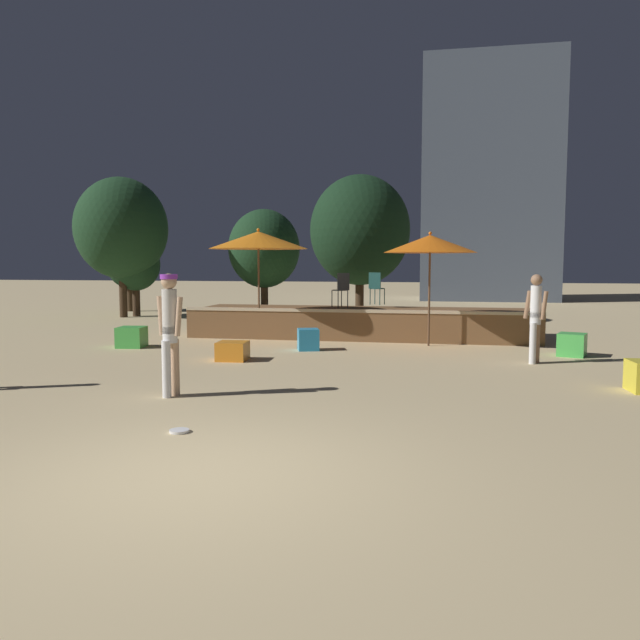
# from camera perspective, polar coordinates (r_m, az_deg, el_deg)

# --- Properties ---
(ground_plane) EXTENTS (120.00, 120.00, 0.00)m
(ground_plane) POSITION_cam_1_polar(r_m,az_deg,el_deg) (6.13, -11.29, -13.72)
(ground_plane) COLOR #D1B784
(wooden_deck) EXTENTS (9.07, 2.51, 0.82)m
(wooden_deck) POSITION_cam_1_polar(r_m,az_deg,el_deg) (16.90, 3.89, -0.25)
(wooden_deck) COLOR brown
(wooden_deck) RESTS_ON ground
(patio_umbrella_0) EXTENTS (2.54, 2.54, 2.87)m
(patio_umbrella_0) POSITION_cam_1_polar(r_m,az_deg,el_deg) (16.18, -5.66, 7.27)
(patio_umbrella_0) COLOR brown
(patio_umbrella_0) RESTS_ON ground
(patio_umbrella_1) EXTENTS (2.21, 2.21, 2.72)m
(patio_umbrella_1) POSITION_cam_1_polar(r_m,az_deg,el_deg) (15.08, 10.03, 6.86)
(patio_umbrella_1) COLOR brown
(patio_umbrella_1) RESTS_ON ground
(cube_seat_0) EXTENTS (0.67, 0.67, 0.48)m
(cube_seat_0) POSITION_cam_1_polar(r_m,az_deg,el_deg) (15.34, -16.84, -1.50)
(cube_seat_0) COLOR #4CC651
(cube_seat_0) RESTS_ON ground
(cube_seat_1) EXTENTS (0.58, 0.58, 0.49)m
(cube_seat_1) POSITION_cam_1_polar(r_m,az_deg,el_deg) (14.20, -1.09, -1.79)
(cube_seat_1) COLOR #2D9EDB
(cube_seat_1) RESTS_ON ground
(cube_seat_3) EXTENTS (0.63, 0.63, 0.38)m
(cube_seat_3) POSITION_cam_1_polar(r_m,az_deg,el_deg) (12.86, -7.99, -2.82)
(cube_seat_3) COLOR orange
(cube_seat_3) RESTS_ON ground
(cube_seat_4) EXTENTS (0.69, 0.69, 0.49)m
(cube_seat_4) POSITION_cam_1_polar(r_m,az_deg,el_deg) (14.35, 22.04, -2.11)
(cube_seat_4) COLOR #4CC651
(cube_seat_4) RESTS_ON ground
(person_0) EXTENTS (0.46, 0.32, 1.76)m
(person_0) POSITION_cam_1_polar(r_m,az_deg,el_deg) (12.97, 19.11, 0.46)
(person_0) COLOR #997051
(person_0) RESTS_ON ground
(person_2) EXTENTS (0.49, 0.30, 1.83)m
(person_2) POSITION_cam_1_polar(r_m,az_deg,el_deg) (9.45, -13.57, -0.56)
(person_2) COLOR white
(person_2) RESTS_ON ground
(bistro_chair_0) EXTENTS (0.48, 0.48, 0.90)m
(bistro_chair_0) POSITION_cam_1_polar(r_m,az_deg,el_deg) (16.33, 2.00, 3.06)
(bistro_chair_0) COLOR #2D3338
(bistro_chair_0) RESTS_ON wooden_deck
(bistro_chair_1) EXTENTS (0.44, 0.44, 0.90)m
(bistro_chair_1) POSITION_cam_1_polar(r_m,az_deg,el_deg) (17.44, 5.14, 3.18)
(bistro_chair_1) COLOR #1E4C47
(bistro_chair_1) RESTS_ON wooden_deck
(frisbee_disc) EXTENTS (0.23, 0.23, 0.03)m
(frisbee_disc) POSITION_cam_1_polar(r_m,az_deg,el_deg) (7.60, -12.74, -9.86)
(frisbee_disc) COLOR white
(frisbee_disc) RESTS_ON ground
(background_tree_0) EXTENTS (1.83, 1.83, 2.97)m
(background_tree_0) POSITION_cam_1_polar(r_m,az_deg,el_deg) (26.81, -17.05, 4.92)
(background_tree_0) COLOR #3D2B1C
(background_tree_0) RESTS_ON ground
(background_tree_1) EXTENTS (2.70, 2.70, 4.01)m
(background_tree_1) POSITION_cam_1_polar(r_m,az_deg,el_deg) (23.86, -5.13, 6.50)
(background_tree_1) COLOR #3D2B1C
(background_tree_1) RESTS_ON ground
(background_tree_2) EXTENTS (3.33, 3.33, 5.08)m
(background_tree_2) POSITION_cam_1_polar(r_m,az_deg,el_deg) (23.94, -17.72, 7.99)
(background_tree_2) COLOR #3D2B1C
(background_tree_2) RESTS_ON ground
(background_tree_3) EXTENTS (1.81, 1.81, 2.94)m
(background_tree_3) POSITION_cam_1_polar(r_m,az_deg,el_deg) (24.24, -16.53, 4.89)
(background_tree_3) COLOR #3D2B1C
(background_tree_3) RESTS_ON ground
(background_tree_4) EXTENTS (3.26, 3.26, 4.85)m
(background_tree_4) POSITION_cam_1_polar(r_m,az_deg,el_deg) (20.61, 3.67, 8.17)
(background_tree_4) COLOR #3D2B1C
(background_tree_4) RESTS_ON ground
(distant_building) EXTENTS (7.04, 4.74, 12.62)m
(distant_building) POSITION_cam_1_polar(r_m,az_deg,el_deg) (35.51, 15.19, 12.05)
(distant_building) COLOR #4C5666
(distant_building) RESTS_ON ground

